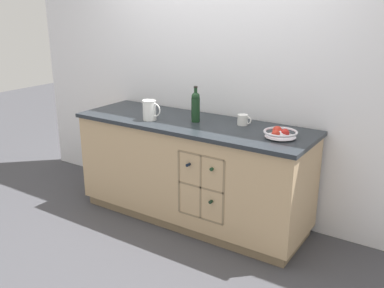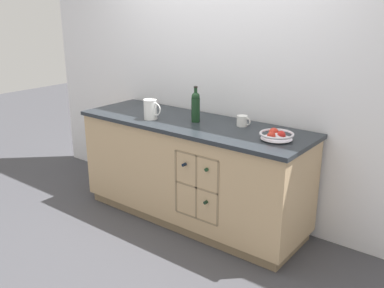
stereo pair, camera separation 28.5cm
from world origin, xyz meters
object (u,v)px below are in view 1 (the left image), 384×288
at_px(fruit_bowl, 280,133).
at_px(standing_wine_bottle, 196,106).
at_px(white_pitcher, 150,110).
at_px(ceramic_mug, 243,120).

distance_m(fruit_bowl, standing_wine_bottle, 0.81).
bearing_deg(white_pitcher, standing_wine_bottle, 25.26).
relative_size(fruit_bowl, white_pitcher, 1.43).
relative_size(white_pitcher, ceramic_mug, 1.45).
xyz_separation_m(white_pitcher, standing_wine_bottle, (0.37, 0.17, 0.05)).
relative_size(fruit_bowl, ceramic_mug, 2.07).
height_order(fruit_bowl, white_pitcher, white_pitcher).
relative_size(ceramic_mug, standing_wine_bottle, 0.41).
bearing_deg(fruit_bowl, ceramic_mug, 156.67).
distance_m(fruit_bowl, ceramic_mug, 0.44).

